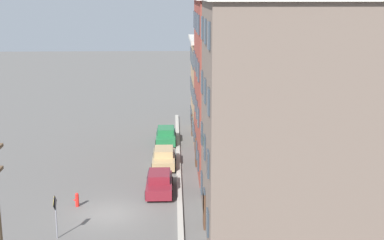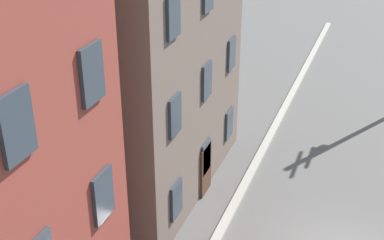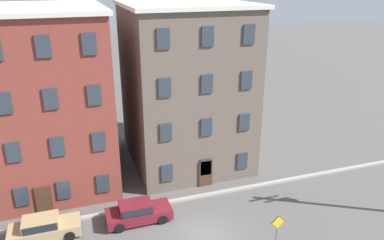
{
  "view_description": "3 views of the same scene",
  "coord_description": "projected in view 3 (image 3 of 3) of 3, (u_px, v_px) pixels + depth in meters",
  "views": [
    {
      "loc": [
        32.3,
        4.15,
        13.86
      ],
      "look_at": [
        0.39,
        5.27,
        6.28
      ],
      "focal_mm": 50.0,
      "sensor_mm": 36.0,
      "label": 1
    },
    {
      "loc": [
        -15.51,
        -0.19,
        12.97
      ],
      "look_at": [
        -0.89,
        5.39,
        4.94
      ],
      "focal_mm": 50.0,
      "sensor_mm": 36.0,
      "label": 2
    },
    {
      "loc": [
        -7.19,
        -18.46,
        15.68
      ],
      "look_at": [
        0.4,
        4.17,
        6.49
      ],
      "focal_mm": 35.0,
      "sensor_mm": 36.0,
      "label": 3
    }
  ],
  "objects": [
    {
      "name": "car_tan",
      "position": [
        44.0,
        227.0,
        23.81
      ],
      "size": [
        4.4,
        1.92,
        1.43
      ],
      "color": "tan",
      "rests_on": "ground_plane"
    },
    {
      "name": "apartment_midblock",
      "position": [
        36.0,
        97.0,
        29.28
      ],
      "size": [
        11.35,
        12.43,
        13.69
      ],
      "color": "brown",
      "rests_on": "ground_plane"
    },
    {
      "name": "apartment_far",
      "position": [
        184.0,
        85.0,
        32.35
      ],
      "size": [
        9.97,
        11.33,
        13.79
      ],
      "color": "#66564C",
      "rests_on": "ground_plane"
    },
    {
      "name": "ground_plane",
      "position": [
        207.0,
        237.0,
        24.1
      ],
      "size": [
        200.0,
        200.0,
        0.0
      ],
      "primitive_type": "plane",
      "color": "#565451"
    },
    {
      "name": "caution_sign",
      "position": [
        277.0,
        228.0,
        22.1
      ],
      "size": [
        0.92,
        0.08,
        2.65
      ],
      "color": "slate",
      "rests_on": "ground_plane"
    },
    {
      "name": "car_maroon",
      "position": [
        138.0,
        211.0,
        25.4
      ],
      "size": [
        4.4,
        1.92,
        1.43
      ],
      "color": "maroon",
      "rests_on": "ground_plane"
    },
    {
      "name": "kerb_strip",
      "position": [
        186.0,
        199.0,
        28.05
      ],
      "size": [
        56.0,
        0.36,
        0.16
      ],
      "primitive_type": "cube",
      "color": "#9E998E",
      "rests_on": "ground_plane"
    }
  ]
}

